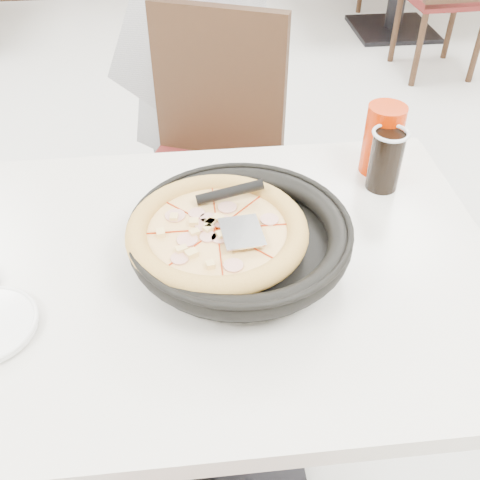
{
  "coord_description": "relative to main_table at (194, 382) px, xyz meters",
  "views": [
    {
      "loc": [
        0.22,
        -1.38,
        1.47
      ],
      "look_at": [
        0.3,
        -0.6,
        0.8
      ],
      "focal_mm": 42.0,
      "sensor_mm": 36.0,
      "label": 1
    }
  ],
  "objects": [
    {
      "name": "chair_far",
      "position": [
        0.06,
        0.66,
        0.1
      ],
      "size": [
        0.55,
        0.55,
        0.95
      ],
      "primitive_type": null,
      "rotation": [
        0.0,
        0.0,
        2.75
      ],
      "color": "black",
      "rests_on": "floor"
    },
    {
      "name": "floor",
      "position": [
        -0.2,
        0.6,
        -0.38
      ],
      "size": [
        7.0,
        7.0,
        0.0
      ],
      "primitive_type": "plane",
      "color": "beige",
      "rests_on": "ground"
    },
    {
      "name": "pizza_pan",
      "position": [
        0.11,
        -0.0,
        0.42
      ],
      "size": [
        0.41,
        0.41,
        0.01
      ],
      "primitive_type": "cylinder",
      "rotation": [
        0.0,
        0.0,
        -0.08
      ],
      "color": "black",
      "rests_on": "trivet"
    },
    {
      "name": "red_cup",
      "position": [
        0.46,
        0.27,
        0.45
      ],
      "size": [
        0.09,
        0.09,
        0.16
      ],
      "primitive_type": "cylinder",
      "rotation": [
        0.0,
        0.0,
        -0.08
      ],
      "color": "#B52200",
      "rests_on": "main_table"
    },
    {
      "name": "trivet",
      "position": [
        0.08,
        0.01,
        0.39
      ],
      "size": [
        0.12,
        0.12,
        0.04
      ],
      "primitive_type": "cylinder",
      "rotation": [
        0.0,
        0.0,
        -0.08
      ],
      "color": "black",
      "rests_on": "main_table"
    },
    {
      "name": "cola_glass",
      "position": [
        0.44,
        0.2,
        0.44
      ],
      "size": [
        0.07,
        0.07,
        0.13
      ],
      "primitive_type": "cylinder",
      "rotation": [
        0.0,
        0.0,
        -0.08
      ],
      "color": "black",
      "rests_on": "main_table"
    },
    {
      "name": "main_table",
      "position": [
        0.0,
        0.0,
        0.0
      ],
      "size": [
        1.26,
        0.89,
        0.75
      ],
      "primitive_type": null,
      "rotation": [
        0.0,
        0.0,
        -0.08
      ],
      "color": "beige",
      "rests_on": "floor"
    },
    {
      "name": "pizza_server",
      "position": [
        0.11,
        -0.03,
        0.47
      ],
      "size": [
        0.08,
        0.1,
        0.0
      ],
      "primitive_type": "cube",
      "rotation": [
        0.0,
        0.0,
        0.1
      ],
      "color": "silver",
      "rests_on": "pizza"
    },
    {
      "name": "pizza",
      "position": [
        0.07,
        -0.0,
        0.44
      ],
      "size": [
        0.31,
        0.31,
        0.02
      ],
      "primitive_type": "cylinder",
      "rotation": [
        0.0,
        0.0,
        -0.08
      ],
      "color": "tan",
      "rests_on": "pizza_pan"
    }
  ]
}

